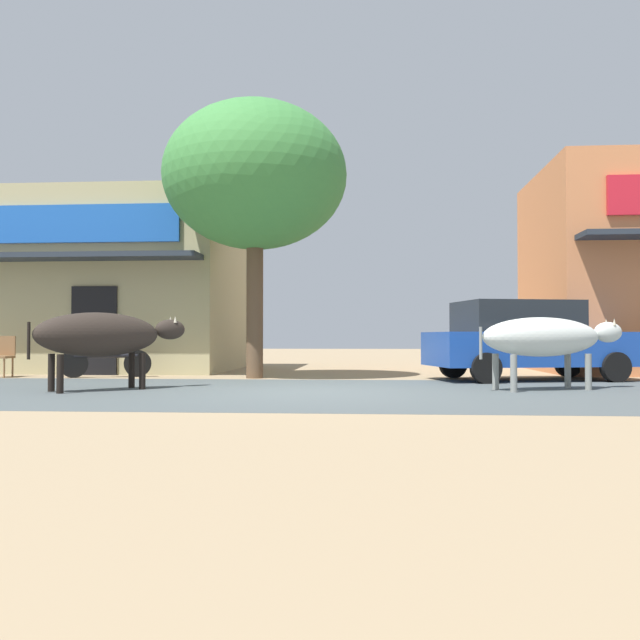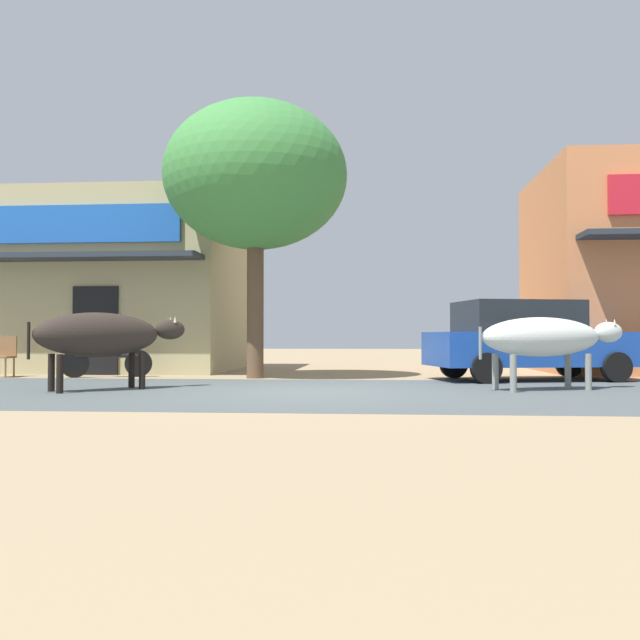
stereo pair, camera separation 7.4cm
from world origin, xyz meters
name	(u,v)px [view 2 (the right image)]	position (x,y,z in m)	size (l,w,h in m)	color
ground	(308,392)	(0.00, 0.00, 0.00)	(80.00, 80.00, 0.00)	#9A8261
asphalt_road	(308,392)	(0.00, 0.00, 0.00)	(72.00, 6.27, 0.00)	#495153
storefront_left_cafe	(105,286)	(-6.33, 7.04, 2.31)	(7.18, 5.99, 4.60)	tan
roadside_tree	(256,177)	(-1.52, 3.57, 4.42)	(4.03, 4.03, 6.05)	brown
parked_hatchback_car	(526,340)	(4.24, 3.34, 0.84)	(4.47, 2.72, 1.64)	#1A43A1
parked_motorcycle	(108,356)	(-4.83, 3.60, 0.47)	(1.86, 0.75, 1.05)	black
cow_near_brown	(102,335)	(-3.51, 0.03, 0.93)	(2.28, 2.11, 1.31)	#2C241F
cow_far_dark	(545,338)	(3.96, 0.68, 0.89)	(2.77, 1.56, 1.23)	silver
cafe_chair_near_tree	(4,354)	(-7.19, 3.49, 0.51)	(0.44, 0.44, 0.92)	brown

